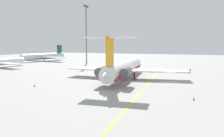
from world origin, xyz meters
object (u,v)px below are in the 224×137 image
(ground_crew_near_nose, at_px, (190,70))
(ground_crew_near_tail, at_px, (86,67))
(airliner_mid_left, at_px, (0,62))
(safety_cone_wingtip, at_px, (194,99))
(airliner_mid_right, at_px, (43,56))
(main_jetliner, at_px, (124,68))
(safety_cone_nose, at_px, (35,86))
(light_mast, at_px, (86,32))

(ground_crew_near_nose, xyz_separation_m, ground_crew_near_tail, (-3.03, 38.02, 0.03))
(airliner_mid_left, bearing_deg, safety_cone_wingtip, -103.31)
(airliner_mid_right, relative_size, ground_crew_near_nose, 18.80)
(main_jetliner, bearing_deg, airliner_mid_right, 49.08)
(main_jetliner, height_order, safety_cone_nose, main_jetliner)
(light_mast, bearing_deg, main_jetliner, -138.66)
(safety_cone_nose, bearing_deg, safety_cone_wingtip, -87.45)
(airliner_mid_right, distance_m, safety_cone_wingtip, 107.13)
(ground_crew_near_nose, distance_m, ground_crew_near_tail, 38.14)
(safety_cone_wingtip, bearing_deg, light_mast, 43.50)
(airliner_mid_right, bearing_deg, ground_crew_near_tail, 66.49)
(safety_cone_wingtip, bearing_deg, ground_crew_near_nose, 4.88)
(ground_crew_near_nose, bearing_deg, ground_crew_near_tail, -29.62)
(airliner_mid_right, height_order, light_mast, light_mast)
(ground_crew_near_tail, relative_size, safety_cone_nose, 3.14)
(ground_crew_near_nose, relative_size, safety_cone_nose, 3.06)
(ground_crew_near_tail, xyz_separation_m, safety_cone_nose, (-35.44, -7.13, -0.82))
(ground_crew_near_nose, distance_m, light_mast, 57.17)
(airliner_mid_right, xyz_separation_m, light_mast, (-5.05, -32.54, 13.00))
(safety_cone_nose, height_order, safety_cone_wingtip, same)
(safety_cone_nose, height_order, light_mast, light_mast)
(safety_cone_wingtip, xyz_separation_m, light_mast, (57.40, 54.47, 15.50))
(ground_crew_near_tail, bearing_deg, light_mast, 165.77)
(safety_cone_nose, bearing_deg, main_jetliner, -37.70)
(airliner_mid_right, height_order, ground_crew_near_nose, airliner_mid_right)
(main_jetliner, bearing_deg, ground_crew_near_tail, 45.69)
(airliner_mid_left, bearing_deg, ground_crew_near_tail, -73.97)
(ground_crew_near_nose, xyz_separation_m, light_mast, (20.44, 51.32, 14.72))
(airliner_mid_left, relative_size, ground_crew_near_tail, 14.96)
(ground_crew_near_nose, xyz_separation_m, safety_cone_nose, (-38.47, 30.89, -0.79))
(airliner_mid_left, xyz_separation_m, light_mast, (30.65, -24.75, 13.50))
(airliner_mid_left, relative_size, safety_cone_nose, 47.03)
(airliner_mid_left, distance_m, safety_cone_nose, 53.33)
(ground_crew_near_nose, distance_m, safety_cone_nose, 49.34)
(airliner_mid_left, bearing_deg, safety_cone_nose, -116.68)
(ground_crew_near_nose, height_order, ground_crew_near_tail, ground_crew_near_tail)
(ground_crew_near_nose, bearing_deg, airliner_mid_left, -26.53)
(airliner_mid_left, height_order, safety_cone_wingtip, airliner_mid_left)
(airliner_mid_left, height_order, light_mast, light_mast)
(main_jetliner, distance_m, ground_crew_near_tail, 27.39)
(airliner_mid_right, relative_size, safety_cone_nose, 57.45)
(airliner_mid_left, distance_m, ground_crew_near_nose, 76.76)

